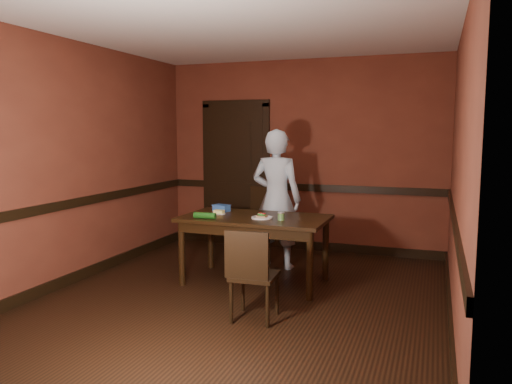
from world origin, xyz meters
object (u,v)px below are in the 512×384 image
Objects in this scene: person at (276,199)px; sandwich_plate at (262,217)px; dining_table at (255,250)px; sauce_jar at (281,216)px; chair_near at (255,274)px; food_tub at (221,208)px; cheese_saucer at (219,212)px; chair_far at (265,229)px.

person is 0.78m from sandwich_plate.
sauce_jar is at bearing -20.25° from dining_table.
chair_near is at bearing -69.88° from dining_table.
dining_table is 0.42m from sandwich_plate.
sauce_jar is (0.31, -0.82, -0.06)m from person.
chair_near is 1.82m from person.
sandwich_plate is 0.67m from food_tub.
dining_table is 0.56m from sauce_jar.
person is 7.43× the size of sandwich_plate.
sandwich_plate is (0.11, -0.08, 0.39)m from dining_table.
sauce_jar is 0.80m from cheese_saucer.
cheese_saucer is at bearing 178.74° from dining_table.
chair_near is 1.06m from sandwich_plate.
sandwich_plate is (0.18, -0.63, 0.27)m from chair_far.
sandwich_plate is 2.63× the size of sauce_jar.
chair_far is 0.58× the size of person.
cheese_saucer is at bearing -55.54° from chair_near.
sauce_jar reaches higher than food_tub.
chair_near is 9.57× the size of sauce_jar.
sandwich_plate is 1.08× the size of food_tub.
chair_far is 0.72m from cheese_saucer.
food_tub is at bearing -58.35° from chair_near.
cheese_saucer is (-0.79, 0.14, -0.03)m from sauce_jar.
sauce_jar is at bearing -7.99° from food_tub.
food_tub is (-0.05, 0.18, 0.02)m from cheese_saucer.
dining_table is 0.60m from cheese_saucer.
sandwich_plate is at bearing 98.23° from person.
food_tub reaches higher than sandwich_plate.
chair_near is (0.44, -1.60, -0.08)m from chair_far.
cheese_saucer is at bearing 57.42° from person.
person reaches higher than sandwich_plate.
person reaches higher than food_tub.
sandwich_plate is (-0.27, 0.96, 0.35)m from chair_near.
chair_near is (0.38, -1.04, 0.04)m from dining_table.
food_tub reaches higher than dining_table.
food_tub is at bearing 158.53° from dining_table.
person reaches higher than chair_far.
sauce_jar is at bearing 113.28° from person.
chair_far is 6.68× the size of cheese_saucer.
dining_table is 1.91× the size of chair_near.
person is (0.10, 0.14, 0.36)m from chair_far.
sandwich_plate is at bearing 168.32° from sauce_jar.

